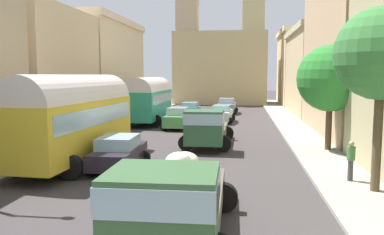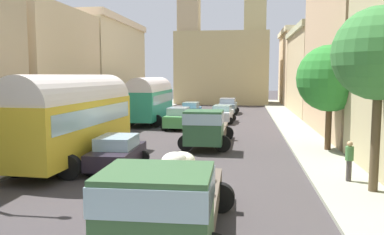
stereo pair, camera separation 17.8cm
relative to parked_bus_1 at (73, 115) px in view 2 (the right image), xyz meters
name	(u,v)px [view 2 (the right image)]	position (x,y,z in m)	size (l,w,h in m)	color
ground_plane	(200,129)	(4.50, 12.44, -2.32)	(154.00, 154.00, 0.00)	#3C3738
sidewalk_left	(109,127)	(-2.75, 12.44, -2.25)	(2.50, 70.00, 0.14)	#9B9790
sidewalk_right	(296,130)	(11.75, 12.44, -2.25)	(2.50, 70.00, 0.14)	#9A9C89
building_left_2	(40,71)	(-6.55, 9.10, 2.10)	(5.10, 9.96, 8.83)	#D0B68C
building_left_3	(106,68)	(-6.28, 21.57, 2.59)	(5.02, 14.28, 9.76)	beige
building_right_2	(355,35)	(15.35, 11.29, 4.58)	(5.17, 14.17, 13.72)	tan
building_right_3	(320,71)	(15.73, 25.79, 2.23)	(6.00, 14.38, 9.04)	tan
building_right_4	(302,68)	(15.78, 39.43, 2.88)	(6.11, 12.18, 10.33)	beige
distant_church	(222,59)	(4.50, 39.69, 4.11)	(13.09, 6.79, 18.98)	tan
parked_bus_1	(73,115)	(0.00, 0.00, 0.00)	(3.55, 8.93, 4.18)	gold
parked_bus_2	(150,98)	(-0.19, 15.76, -0.12)	(3.23, 8.34, 3.96)	#2A9672
cargo_truck_0	(170,199)	(6.20, -8.39, -1.11)	(3.19, 6.62, 2.27)	#355933
cargo_truck_1	(207,127)	(5.77, 4.89, -1.14)	(2.94, 6.51, 2.26)	#2E5735
car_0	(222,114)	(5.95, 17.01, -1.55)	(2.40, 4.21, 1.52)	silver
car_1	(228,106)	(6.07, 25.16, -1.48)	(2.47, 4.03, 1.67)	gray
car_2	(117,152)	(2.36, -0.81, -1.56)	(2.39, 3.93, 1.49)	#251D28
car_3	(178,118)	(2.83, 12.49, -1.49)	(2.32, 3.86, 1.67)	#4B9B50
car_4	(191,111)	(2.87, 19.34, -1.52)	(2.18, 3.87, 1.60)	#4385BF
pedestrian_1	(349,160)	(11.89, -2.04, -1.34)	(0.39, 0.39, 1.68)	#453E3C
roadside_tree_1	(380,54)	(12.40, -3.27, 2.53)	(3.16, 3.16, 6.46)	brown
roadside_tree_2	(330,79)	(12.40, 4.44, 1.66)	(3.56, 3.56, 5.77)	brown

